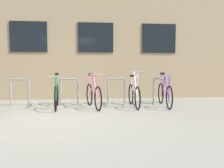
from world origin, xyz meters
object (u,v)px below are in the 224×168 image
at_px(bicycle_purple, 165,93).
at_px(bicycle_white, 134,94).
at_px(bicycle_pink, 93,95).
at_px(bicycle_green, 57,95).

bearing_deg(bicycle_purple, bicycle_white, -178.69).
relative_size(bicycle_pink, bicycle_purple, 0.94).
distance_m(bicycle_pink, bicycle_green, 1.07).
bearing_deg(bicycle_purple, bicycle_pink, -178.54).
xyz_separation_m(bicycle_pink, bicycle_green, (-1.07, 0.04, 0.00)).
bearing_deg(bicycle_green, bicycle_pink, -2.38).
bearing_deg(bicycle_white, bicycle_green, 179.73).
distance_m(bicycle_white, bicycle_green, 2.30).
height_order(bicycle_white, bicycle_purple, bicycle_white).
height_order(bicycle_purple, bicycle_green, bicycle_purple).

